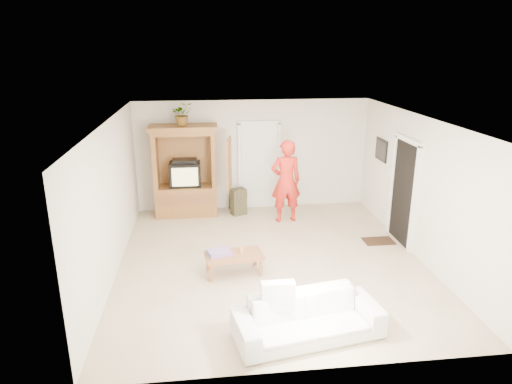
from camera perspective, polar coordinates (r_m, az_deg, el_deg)
The scene contains 19 objects.
floor at distance 8.52m, azimuth 1.87°, elevation -8.57°, with size 6.00×6.00×0.00m, color tan.
ceiling at distance 7.72m, azimuth 2.07°, elevation 8.97°, with size 6.00×6.00×0.00m, color white.
wall_back at distance 10.90m, azimuth -0.41°, elevation 4.65°, with size 5.50×5.50×0.00m, color silver.
wall_front at distance 5.31m, azimuth 6.89°, elevation -10.28°, with size 5.50×5.50×0.00m, color silver.
wall_left at distance 8.10m, azimuth -17.65°, elevation -0.93°, with size 6.00×6.00×0.00m, color silver.
wall_right at distance 8.86m, azimuth 19.84°, elevation 0.43°, with size 6.00×6.00×0.00m, color silver.
armoire at distance 10.61m, azimuth -8.69°, elevation 1.89°, with size 1.82×1.14×2.10m.
door_back at distance 10.95m, azimuth 0.40°, elevation 3.20°, with size 0.85×0.05×2.04m, color white.
doorway_right at distance 9.44m, azimuth 17.96°, elevation -0.11°, with size 0.05×0.90×2.04m, color black.
framed_picture at distance 10.45m, azimuth 15.40°, elevation 5.11°, with size 0.03×0.60×0.48m, color black.
doormat at distance 9.62m, azimuth 15.07°, elevation -5.93°, with size 0.60×0.40×0.02m, color #382316.
plant at distance 10.28m, azimuth -9.21°, elevation 9.60°, with size 0.46×0.40×0.51m, color #4C7238.
man at distance 10.10m, azimuth 3.76°, elevation 1.36°, with size 0.68×0.45×1.86m, color red.
sofa at distance 6.42m, azimuth 6.52°, elevation -15.36°, with size 1.99×0.78×0.58m, color silver.
coffee_table at distance 7.95m, azimuth -2.78°, elevation -8.05°, with size 1.04×0.65×0.37m.
towel at distance 7.91m, azimuth -4.61°, elevation -7.56°, with size 0.38×0.28×0.08m, color #D44682.
candle at distance 7.96m, azimuth -1.84°, elevation -7.24°, with size 0.08×0.08×0.10m, color tan.
backpack_black at distance 10.93m, azimuth -2.26°, elevation -1.15°, with size 0.37×0.22×0.46m, color black, non-canonical shape.
backpack_olive at distance 10.65m, azimuth -2.21°, elevation -1.21°, with size 0.33×0.24×0.63m, color #47442B, non-canonical shape.
Camera 1 is at (-1.17, -7.54, 3.80)m, focal length 32.00 mm.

